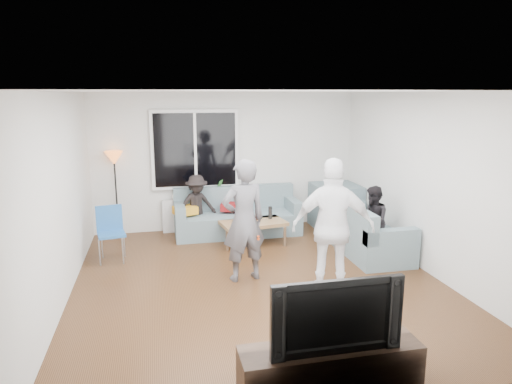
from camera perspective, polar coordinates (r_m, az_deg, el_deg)
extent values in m
cube|color=#56351C|center=(6.55, 0.28, -11.20)|extent=(5.00, 5.50, 0.04)
cube|color=white|center=(6.01, 0.31, 12.58)|extent=(5.00, 5.50, 0.04)
cube|color=silver|center=(8.83, -3.68, 3.82)|extent=(5.00, 0.04, 2.60)
cube|color=silver|center=(3.60, 10.16, -8.81)|extent=(5.00, 0.04, 2.60)
cube|color=silver|center=(6.12, -23.40, -0.90)|extent=(0.04, 5.50, 2.60)
cube|color=silver|center=(7.13, 20.47, 1.07)|extent=(0.04, 5.50, 2.60)
cube|color=white|center=(8.65, -7.56, 5.24)|extent=(1.62, 0.06, 1.47)
cube|color=black|center=(8.61, -7.54, 5.21)|extent=(1.50, 0.02, 1.35)
cube|color=white|center=(8.60, -7.54, 5.20)|extent=(0.05, 0.03, 1.35)
cube|color=silver|center=(8.84, -7.32, -2.79)|extent=(1.30, 0.12, 0.62)
imported|color=#30712D|center=(8.74, -4.67, 0.41)|extent=(0.24, 0.22, 0.36)
imported|color=silver|center=(8.69, -9.85, -0.39)|extent=(0.23, 0.23, 0.19)
cube|color=slate|center=(9.07, 9.84, -1.75)|extent=(0.85, 0.85, 0.85)
cube|color=gold|center=(8.39, -8.79, -2.25)|extent=(0.47, 0.43, 0.14)
cube|color=maroon|center=(8.55, -3.14, -1.84)|extent=(0.43, 0.39, 0.13)
cube|color=#9E784C|center=(8.03, -0.33, -5.06)|extent=(1.18, 0.77, 0.40)
cylinder|color=maroon|center=(7.84, -0.86, -3.31)|extent=(0.17, 0.17, 0.17)
imported|color=#545359|center=(6.34, -1.52, -3.57)|extent=(0.69, 0.52, 1.72)
imported|color=white|center=(5.97, 9.55, -4.37)|extent=(1.13, 0.74, 1.79)
imported|color=black|center=(7.59, 14.27, -3.55)|extent=(0.57, 0.65, 1.14)
imported|color=black|center=(8.44, -7.34, -1.71)|extent=(0.82, 0.61, 1.14)
cube|color=#37261B|center=(4.34, 9.19, -20.89)|extent=(1.60, 0.40, 0.44)
imported|color=black|center=(4.07, 9.46, -14.39)|extent=(1.14, 0.15, 0.66)
cylinder|color=black|center=(8.07, 0.14, -2.71)|extent=(0.07, 0.07, 0.21)
cylinder|color=#D1660C|center=(7.98, -2.29, -2.75)|extent=(0.07, 0.07, 0.25)
cylinder|color=black|center=(8.13, 1.78, -2.57)|extent=(0.07, 0.07, 0.22)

